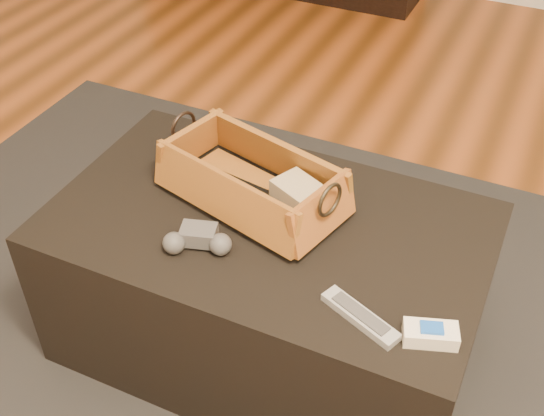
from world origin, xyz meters
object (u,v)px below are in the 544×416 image
at_px(tv_remote, 240,191).
at_px(ottoman, 268,285).
at_px(wicker_basket, 252,183).
at_px(silver_remote, 360,316).
at_px(game_controller, 198,240).
at_px(cream_gadget, 431,334).

bearing_deg(tv_remote, ottoman, -15.74).
bearing_deg(tv_remote, wicker_basket, 30.87).
distance_m(ottoman, silver_remote, 0.41).
xyz_separation_m(game_controller, silver_remote, (0.39, -0.04, -0.02)).
bearing_deg(ottoman, silver_remote, -33.61).
bearing_deg(tv_remote, cream_gadget, -14.49).
distance_m(tv_remote, game_controller, 0.19).
xyz_separation_m(silver_remote, cream_gadget, (0.14, 0.01, 0.01)).
bearing_deg(ottoman, cream_gadget, -23.49).
bearing_deg(silver_remote, ottoman, 146.39).
xyz_separation_m(ottoman, wicker_basket, (-0.06, 0.05, 0.26)).
xyz_separation_m(ottoman, cream_gadget, (0.42, -0.18, 0.23)).
xyz_separation_m(wicker_basket, silver_remote, (0.35, -0.24, -0.04)).
bearing_deg(ottoman, game_controller, -123.64).
bearing_deg(silver_remote, cream_gadget, 3.08).
bearing_deg(wicker_basket, tv_remote, -158.40).
height_order(tv_remote, wicker_basket, wicker_basket).
height_order(tv_remote, cream_gadget, tv_remote).
bearing_deg(silver_remote, wicker_basket, 145.34).
height_order(ottoman, cream_gadget, cream_gadget).
height_order(game_controller, silver_remote, game_controller).
bearing_deg(cream_gadget, wicker_basket, 154.16).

